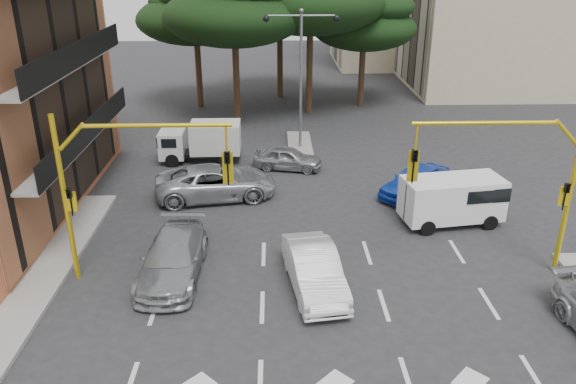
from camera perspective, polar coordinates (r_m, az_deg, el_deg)
name	(u,v)px	position (r m, az deg, el deg)	size (l,w,h in m)	color
ground	(323,306)	(18.83, 3.59, -11.49)	(120.00, 120.00, 0.00)	#28282B
median_strip	(300,148)	(33.19, 1.25, 4.54)	(1.40, 6.00, 0.15)	gray
pine_left_near	(235,5)	(37.56, -5.44, 18.39)	(9.15, 9.15, 10.23)	#382616
pine_left_far	(196,10)	(41.88, -9.36, 17.74)	(8.32, 8.32, 9.30)	#382616
pine_right	(365,20)	(42.13, 7.85, 16.91)	(7.49, 7.49, 8.37)	#382616
signal_mast_right	(522,172)	(20.48, 22.71, 1.89)	(5.79, 0.37, 6.00)	gold
signal_mast_left	(116,176)	(19.41, -17.09, 1.57)	(5.79, 0.37, 6.00)	gold
street_lamp_center	(301,56)	(31.89, 1.33, 13.69)	(4.16, 0.36, 7.77)	slate
car_white_hatch	(314,270)	(19.31, 2.69, -7.88)	(1.56, 4.48, 1.47)	silver
car_blue_compact	(415,181)	(27.21, 12.81, 1.08)	(1.69, 4.20, 1.43)	blue
car_silver_wagon	(173,258)	(20.41, -11.61, -6.59)	(2.02, 4.98, 1.44)	#919598
car_silver_cross_a	(216,182)	(26.48, -7.32, 1.01)	(2.58, 5.61, 1.56)	#A0A3A8
car_silver_cross_b	(288,158)	(29.85, -0.04, 3.47)	(1.46, 3.63, 1.24)	#93959A
van_white	(452,201)	(24.66, 16.29, -0.85)	(1.88, 4.15, 2.07)	white
box_truck_a	(201,142)	(31.19, -8.82, 5.01)	(1.88, 4.47, 2.20)	silver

